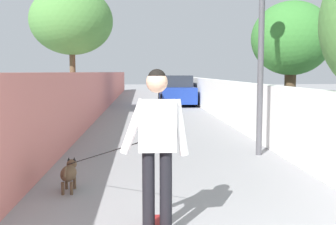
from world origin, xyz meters
TOP-DOWN VIEW (x-y plane):
  - ground_plane at (14.00, 0.00)m, footprint 80.00×80.00m
  - wall_left at (12.00, 2.37)m, footprint 48.00×0.30m
  - fence_right at (12.00, -2.37)m, footprint 48.00×0.30m
  - tree_left_near at (13.00, 3.21)m, footprint 3.10×3.10m
  - tree_right_mid at (7.50, -3.21)m, footprint 2.02×2.02m
  - lamp_post at (5.47, -1.82)m, footprint 0.36×0.36m
  - person_skateboarder at (1.42, 0.44)m, footprint 0.22×0.71m
  - dog at (3.10, 1.64)m, footprint 2.01×1.32m
  - car_near at (18.45, -1.22)m, footprint 4.02×1.80m

SIDE VIEW (x-z plane):
  - ground_plane at x=14.00m, z-range 0.00..0.00m
  - dog at x=3.10m, z-range -0.25..0.80m
  - fence_right at x=12.00m, z-range 0.00..1.41m
  - car_near at x=18.45m, z-range -0.06..1.48m
  - wall_left at x=12.00m, z-range 0.00..1.70m
  - person_skateboarder at x=1.42m, z-range 0.23..1.89m
  - tree_right_mid at x=7.50m, z-range 0.78..4.28m
  - lamp_post at x=5.47m, z-range 0.77..4.84m
  - tree_left_near at x=13.00m, z-range 1.17..6.07m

